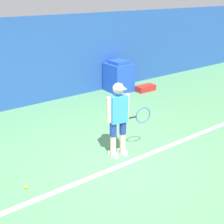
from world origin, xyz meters
The scene contains 7 objects.
ground_plane centered at (0.00, 0.00, 0.00)m, with size 24.00×24.00×0.00m, color #518C5B.
back_wall centered at (0.00, 4.22, 1.26)m, with size 24.00×0.10×2.51m.
court_baseline centered at (0.00, -0.08, 0.01)m, with size 21.60×0.10×0.01m.
tennis_player centered at (0.17, 0.30, 0.85)m, with size 0.99×0.31×1.54m.
tennis_ball centered at (-1.82, 0.32, 0.03)m, with size 0.07×0.07×0.07m.
covered_chair centered at (2.85, 3.72, 0.49)m, with size 0.74×0.80×1.03m.
equipment_bag centered at (3.56, 3.17, 0.09)m, with size 0.68×0.33×0.19m.
Camera 1 is at (-3.34, -4.17, 3.21)m, focal length 50.00 mm.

